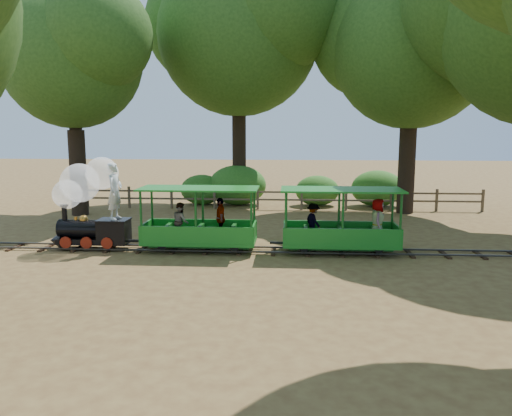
# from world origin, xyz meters

# --- Properties ---
(ground) EXTENTS (90.00, 90.00, 0.00)m
(ground) POSITION_xyz_m (0.00, 0.00, 0.00)
(ground) COLOR olive
(ground) RESTS_ON ground
(track) EXTENTS (22.00, 1.00, 0.10)m
(track) POSITION_xyz_m (0.00, 0.00, 0.07)
(track) COLOR #3F3D3A
(track) RESTS_ON ground
(locomotive) EXTENTS (2.49, 1.17, 2.86)m
(locomotive) POSITION_xyz_m (-5.64, 0.07, 1.63)
(locomotive) COLOR black
(locomotive) RESTS_ON ground
(carriage_front) EXTENTS (3.51, 1.43, 1.82)m
(carriage_front) POSITION_xyz_m (-2.21, -0.01, 0.78)
(carriage_front) COLOR #1A781F
(carriage_front) RESTS_ON track
(carriage_rear) EXTENTS (3.51, 1.44, 1.82)m
(carriage_rear) POSITION_xyz_m (2.03, 0.03, 0.79)
(carriage_rear) COLOR #1A781F
(carriage_rear) RESTS_ON track
(oak_nw) EXTENTS (7.16, 6.30, 9.38)m
(oak_nw) POSITION_xyz_m (-8.53, 6.08, 6.79)
(oak_nw) COLOR #2D2116
(oak_nw) RESTS_ON ground
(oak_nc) EXTENTS (9.39, 8.27, 11.73)m
(oak_nc) POSITION_xyz_m (-2.04, 9.60, 8.36)
(oak_nc) COLOR #2D2116
(oak_nc) RESTS_ON ground
(oak_ne) EXTENTS (8.38, 7.38, 10.34)m
(oak_ne) POSITION_xyz_m (5.47, 7.59, 7.32)
(oak_ne) COLOR #2D2116
(oak_ne) RESTS_ON ground
(fence) EXTENTS (18.10, 0.10, 1.00)m
(fence) POSITION_xyz_m (0.00, 8.00, 0.58)
(fence) COLOR brown
(fence) RESTS_ON ground
(shrub_west) EXTENTS (2.10, 1.61, 1.45)m
(shrub_west) POSITION_xyz_m (-3.80, 9.30, 0.73)
(shrub_west) COLOR #2D6B1E
(shrub_west) RESTS_ON ground
(shrub_mid_w) EXTENTS (2.77, 2.13, 1.92)m
(shrub_mid_w) POSITION_xyz_m (-2.07, 9.30, 0.96)
(shrub_mid_w) COLOR #2D6B1E
(shrub_mid_w) RESTS_ON ground
(shrub_mid_e) EXTENTS (2.09, 1.61, 1.45)m
(shrub_mid_e) POSITION_xyz_m (1.76, 9.30, 0.72)
(shrub_mid_e) COLOR #2D6B1E
(shrub_mid_e) RESTS_ON ground
(shrub_east) EXTENTS (2.47, 1.90, 1.71)m
(shrub_east) POSITION_xyz_m (4.59, 9.30, 0.85)
(shrub_east) COLOR #2D6B1E
(shrub_east) RESTS_ON ground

